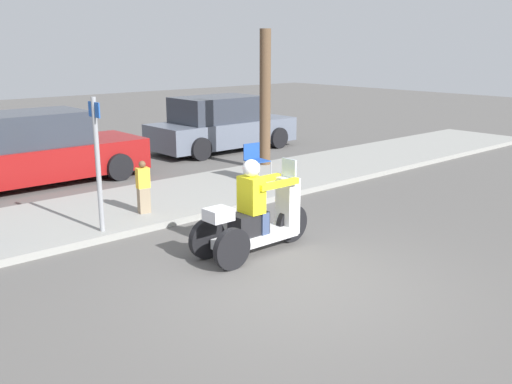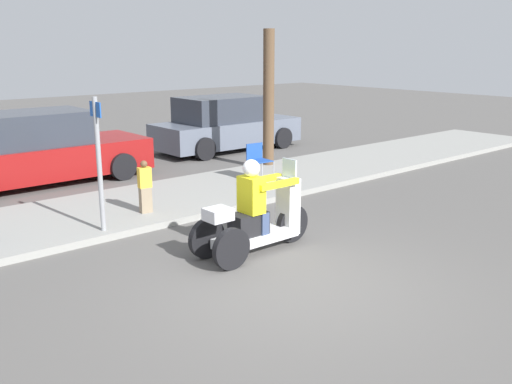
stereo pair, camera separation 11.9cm
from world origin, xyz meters
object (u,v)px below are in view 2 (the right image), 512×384
(folding_chair_set_back, at_px, (257,158))
(spectator_end_of_line, at_px, (145,188))
(motorcycle_trike, at_px, (256,219))
(parked_car_lot_far, at_px, (225,125))
(street_sign, at_px, (99,159))
(parked_car_lot_center, at_px, (36,150))
(tree_trunk, at_px, (269,98))

(folding_chair_set_back, bearing_deg, spectator_end_of_line, -168.27)
(folding_chair_set_back, bearing_deg, motorcycle_trike, -130.89)
(parked_car_lot_far, relative_size, street_sign, 2.06)
(parked_car_lot_center, xyz_separation_m, street_sign, (-0.58, -4.51, 0.54))
(tree_trunk, bearing_deg, motorcycle_trike, -133.40)
(tree_trunk, bearing_deg, parked_car_lot_far, 74.36)
(motorcycle_trike, height_order, tree_trunk, tree_trunk)
(folding_chair_set_back, relative_size, tree_trunk, 0.24)
(tree_trunk, bearing_deg, folding_chair_set_back, -139.74)
(parked_car_lot_far, distance_m, tree_trunk, 3.15)
(street_sign, bearing_deg, tree_trunk, 21.92)
(motorcycle_trike, distance_m, tree_trunk, 6.28)
(parked_car_lot_center, relative_size, tree_trunk, 1.45)
(folding_chair_set_back, distance_m, tree_trunk, 2.11)
(folding_chair_set_back, bearing_deg, parked_car_lot_far, 61.84)
(folding_chair_set_back, bearing_deg, street_sign, -165.13)
(tree_trunk, bearing_deg, parked_car_lot_center, 156.48)
(motorcycle_trike, xyz_separation_m, parked_car_lot_center, (-0.89, 6.69, 0.24))
(tree_trunk, xyz_separation_m, street_sign, (-5.69, -2.29, -0.49))
(spectator_end_of_line, bearing_deg, parked_car_lot_far, 40.81)
(spectator_end_of_line, relative_size, parked_car_lot_center, 0.20)
(folding_chair_set_back, xyz_separation_m, parked_car_lot_far, (2.14, 4.00, 0.13))
(folding_chair_set_back, bearing_deg, tree_trunk, 40.26)
(parked_car_lot_center, bearing_deg, parked_car_lot_far, 6.18)
(spectator_end_of_line, relative_size, tree_trunk, 0.29)
(spectator_end_of_line, xyz_separation_m, folding_chair_set_back, (3.28, 0.68, 0.04))
(motorcycle_trike, relative_size, street_sign, 0.95)
(motorcycle_trike, bearing_deg, parked_car_lot_far, 55.57)
(motorcycle_trike, bearing_deg, folding_chair_set_back, 49.11)
(motorcycle_trike, height_order, parked_car_lot_far, parked_car_lot_far)
(parked_car_lot_center, bearing_deg, folding_chair_set_back, -41.66)
(folding_chair_set_back, xyz_separation_m, tree_trunk, (1.34, 1.13, 1.18))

